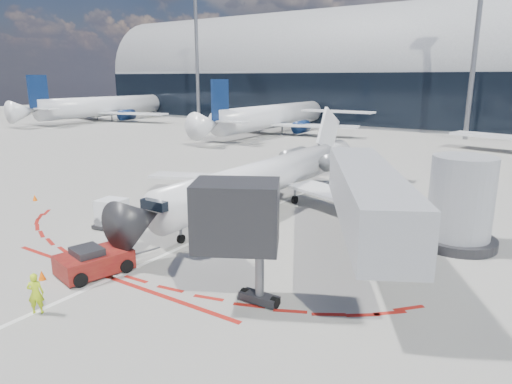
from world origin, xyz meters
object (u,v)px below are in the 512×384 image
Objects in this scene: regional_jet at (270,175)px; uld_container at (112,214)px; pushback_tug at (94,261)px; ramp_worker at (36,293)px.

uld_container is (-5.13, -9.45, -1.24)m from regional_jet.
ramp_worker is (1.24, -3.56, 0.24)m from pushback_tug.
regional_jet reaches higher than ramp_worker.
regional_jet is 14.32m from pushback_tug.
pushback_tug is at bearing -92.77° from regional_jet.
uld_container is (-4.44, 4.77, 0.30)m from pushback_tug.
pushback_tug is at bearing -112.82° from ramp_worker.
uld_container is (-5.68, 8.33, 0.06)m from ramp_worker.
pushback_tug is 2.38× the size of uld_container.
uld_container is at bearing -118.51° from regional_jet.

